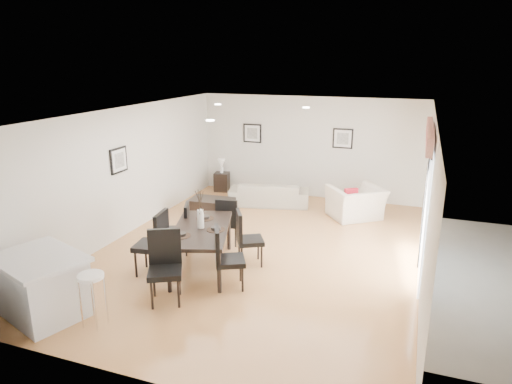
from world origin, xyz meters
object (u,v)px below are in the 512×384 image
(dining_chair_wnear, at_px, (156,240))
(side_table, at_px, (222,182))
(dining_chair_wfar, at_px, (182,226))
(coffee_table, at_px, (212,207))
(dining_chair_head, at_px, (165,262))
(bar_stool, at_px, (91,282))
(armchair, at_px, (356,203))
(sofa, at_px, (269,194))
(dining_chair_enear, at_px, (224,255))
(kitchen_island, at_px, (42,285))
(dining_table, at_px, (201,232))
(dining_chair_efar, at_px, (245,235))
(dining_chair_foot, at_px, (228,219))

(dining_chair_wnear, height_order, side_table, dining_chair_wnear)
(dining_chair_wfar, height_order, coffee_table, dining_chair_wfar)
(dining_chair_head, relative_size, bar_stool, 1.43)
(side_table, xyz_separation_m, bar_stool, (1.09, -6.89, 0.42))
(armchair, bearing_deg, bar_stool, 26.71)
(dining_chair_wnear, bearing_deg, dining_chair_head, 32.36)
(dining_chair_wnear, distance_m, coffee_table, 3.21)
(sofa, relative_size, dining_chair_head, 1.79)
(dining_chair_wfar, relative_size, side_table, 1.88)
(dining_chair_enear, xyz_separation_m, side_table, (-2.38, 5.23, -0.32))
(armchair, distance_m, dining_chair_wfar, 4.29)
(kitchen_island, height_order, bar_stool, kitchen_island)
(kitchen_island, bearing_deg, bar_stool, 19.18)
(armchair, relative_size, dining_chair_enear, 1.11)
(dining_table, xyz_separation_m, dining_chair_enear, (0.67, -0.51, -0.11))
(dining_chair_wnear, xyz_separation_m, kitchen_island, (-0.87, -1.71, -0.18))
(dining_chair_wnear, relative_size, dining_chair_head, 1.02)
(armchair, xyz_separation_m, dining_chair_enear, (-1.54, -4.19, 0.21))
(sofa, height_order, bar_stool, bar_stool)
(dining_chair_wfar, bearing_deg, armchair, 115.43)
(dining_chair_efar, height_order, side_table, dining_chair_efar)
(dining_chair_enear, bearing_deg, bar_stool, 115.01)
(dining_chair_wnear, bearing_deg, dining_chair_foot, 149.49)
(sofa, distance_m, dining_chair_wfar, 3.52)
(dining_chair_wnear, height_order, dining_chair_head, dining_chair_wnear)
(dining_chair_head, distance_m, dining_chair_foot, 2.33)
(dining_chair_wfar, xyz_separation_m, coffee_table, (-0.41, 2.20, -0.35))
(armchair, height_order, dining_chair_foot, dining_chair_foot)
(dining_chair_enear, bearing_deg, dining_chair_wfar, 25.80)
(sofa, height_order, dining_chair_head, dining_chair_head)
(sofa, distance_m, side_table, 1.84)
(armchair, xyz_separation_m, dining_chair_foot, (-2.20, -2.51, 0.17))
(sofa, distance_m, dining_chair_enear, 4.53)
(armchair, xyz_separation_m, kitchen_island, (-3.73, -5.84, 0.09))
(dining_chair_efar, relative_size, bar_stool, 1.29)
(sofa, xyz_separation_m, dining_table, (0.04, -3.95, 0.41))
(dining_chair_wnear, height_order, coffee_table, dining_chair_wnear)
(sofa, xyz_separation_m, dining_chair_efar, (0.71, -3.53, 0.28))
(dining_chair_enear, bearing_deg, coffee_table, 1.40)
(kitchen_island, bearing_deg, dining_chair_efar, 68.84)
(dining_chair_foot, bearing_deg, bar_stool, 70.87)
(dining_chair_wfar, distance_m, dining_chair_enear, 1.68)
(coffee_table, bearing_deg, dining_chair_head, -78.40)
(dining_chair_foot, bearing_deg, armchair, -139.61)
(dining_chair_wfar, distance_m, bar_stool, 2.67)
(armchair, distance_m, dining_chair_enear, 4.47)
(side_table, bearing_deg, coffee_table, -72.64)
(dining_table, bearing_deg, dining_chair_foot, 71.29)
(dining_chair_foot, xyz_separation_m, bar_stool, (-0.63, -3.33, 0.13))
(dining_chair_head, distance_m, kitchen_island, 1.79)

